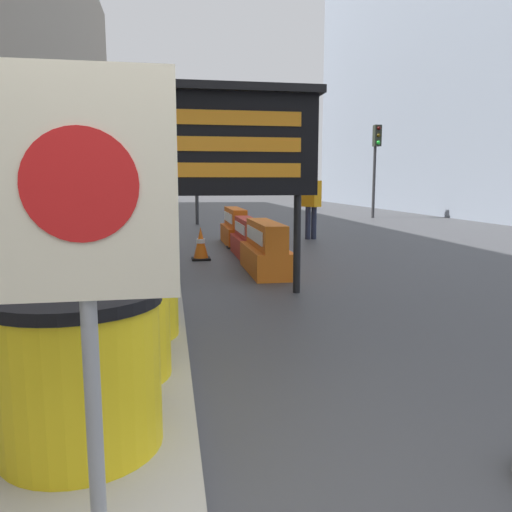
# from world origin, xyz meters

# --- Properties ---
(barrel_drum_foreground) EXTENTS (0.85, 0.85, 0.81)m
(barrel_drum_foreground) POSITION_xyz_m (-0.59, 0.85, 0.57)
(barrel_drum_foreground) COLOR yellow
(barrel_drum_foreground) RESTS_ON sidewalk_left
(barrel_drum_middle) EXTENTS (0.85, 0.85, 0.81)m
(barrel_drum_middle) POSITION_xyz_m (-0.54, 1.79, 0.57)
(barrel_drum_middle) COLOR yellow
(barrel_drum_middle) RESTS_ON sidewalk_left
(barrel_drum_back) EXTENTS (0.85, 0.85, 0.81)m
(barrel_drum_back) POSITION_xyz_m (-0.47, 2.72, 0.57)
(barrel_drum_back) COLOR yellow
(barrel_drum_back) RESTS_ON sidewalk_left
(warning_sign) EXTENTS (0.65, 0.08, 1.74)m
(warning_sign) POSITION_xyz_m (-0.42, 0.11, 1.38)
(warning_sign) COLOR gray
(warning_sign) RESTS_ON sidewalk_left
(message_board) EXTENTS (2.49, 0.36, 2.72)m
(message_board) POSITION_xyz_m (0.62, 4.79, 2.00)
(message_board) COLOR black
(message_board) RESTS_ON ground_plane
(jersey_barrier_orange_near) EXTENTS (0.60, 1.81, 0.85)m
(jersey_barrier_orange_near) POSITION_xyz_m (1.44, 6.38, 0.37)
(jersey_barrier_orange_near) COLOR orange
(jersey_barrier_orange_near) RESTS_ON ground_plane
(jersey_barrier_red_striped) EXTENTS (0.51, 1.68, 0.76)m
(jersey_barrier_red_striped) POSITION_xyz_m (1.44, 8.30, 0.34)
(jersey_barrier_red_striped) COLOR red
(jersey_barrier_red_striped) RESTS_ON ground_plane
(jersey_barrier_orange_far) EXTENTS (0.54, 1.81, 0.86)m
(jersey_barrier_orange_far) POSITION_xyz_m (1.44, 10.24, 0.38)
(jersey_barrier_orange_far) COLOR orange
(jersey_barrier_orange_far) RESTS_ON ground_plane
(traffic_cone_near) EXTENTS (0.31, 0.31, 0.56)m
(traffic_cone_near) POSITION_xyz_m (1.31, 9.48, 0.27)
(traffic_cone_near) COLOR black
(traffic_cone_near) RESTS_ON ground_plane
(traffic_cone_mid) EXTENTS (0.36, 0.36, 0.63)m
(traffic_cone_mid) POSITION_xyz_m (0.46, 7.91, 0.31)
(traffic_cone_mid) COLOR black
(traffic_cone_mid) RESTS_ON ground_plane
(traffic_light_near_curb) EXTENTS (0.28, 0.44, 4.37)m
(traffic_light_near_curb) POSITION_xyz_m (0.85, 15.85, 3.15)
(traffic_light_near_curb) COLOR #2D2D30
(traffic_light_near_curb) RESTS_ON ground_plane
(traffic_light_far_side) EXTENTS (0.28, 0.45, 3.73)m
(traffic_light_far_side) POSITION_xyz_m (8.21, 17.77, 2.71)
(traffic_light_far_side) COLOR #2D2D30
(traffic_light_far_side) RESTS_ON ground_plane
(pedestrian_worker) EXTENTS (0.48, 0.54, 1.76)m
(pedestrian_worker) POSITION_xyz_m (3.53, 10.89, 1.04)
(pedestrian_worker) COLOR #23283D
(pedestrian_worker) RESTS_ON ground_plane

